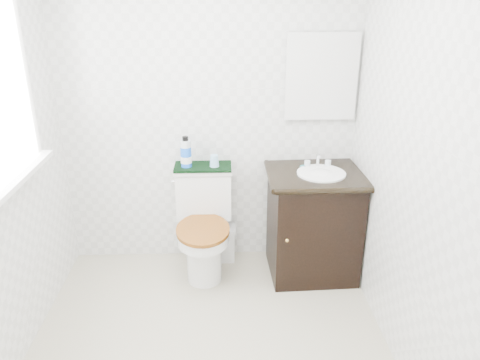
{
  "coord_description": "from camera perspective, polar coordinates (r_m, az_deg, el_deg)",
  "views": [
    {
      "loc": [
        0.1,
        -2.18,
        2.03
      ],
      "look_at": [
        0.21,
        0.75,
        0.83
      ],
      "focal_mm": 35.0,
      "sensor_mm": 36.0,
      "label": 1
    }
  ],
  "objects": [
    {
      "name": "floor",
      "position": [
        2.98,
        -3.82,
        -20.81
      ],
      "size": [
        2.4,
        2.4,
        0.0
      ],
      "primitive_type": "plane",
      "color": "#ADA68B",
      "rests_on": "ground"
    },
    {
      "name": "wall_back",
      "position": [
        3.48,
        -3.85,
        8.34
      ],
      "size": [
        2.4,
        0.0,
        2.4
      ],
      "primitive_type": "plane",
      "rotation": [
        1.57,
        0.0,
        0.0
      ],
      "color": "silver",
      "rests_on": "ground"
    },
    {
      "name": "wall_front",
      "position": [
        1.29,
        -6.59,
        -18.17
      ],
      "size": [
        2.4,
        0.0,
        2.4
      ],
      "primitive_type": "plane",
      "rotation": [
        -1.57,
        0.0,
        0.0
      ],
      "color": "silver",
      "rests_on": "ground"
    },
    {
      "name": "wall_right",
      "position": [
        2.54,
        21.11,
        1.52
      ],
      "size": [
        0.0,
        2.4,
        2.4
      ],
      "primitive_type": "plane",
      "rotation": [
        1.57,
        0.0,
        -1.57
      ],
      "color": "silver",
      "rests_on": "ground"
    },
    {
      "name": "mirror",
      "position": [
        3.48,
        9.9,
        12.26
      ],
      "size": [
        0.5,
        0.02,
        0.6
      ],
      "primitive_type": "cube",
      "color": "silver",
      "rests_on": "wall_back"
    },
    {
      "name": "toilet",
      "position": [
        3.57,
        -4.4,
        -5.93
      ],
      "size": [
        0.43,
        0.63,
        0.8
      ],
      "color": "white",
      "rests_on": "floor"
    },
    {
      "name": "vanity",
      "position": [
        3.54,
        8.92,
        -4.98
      ],
      "size": [
        0.68,
        0.59,
        0.92
      ],
      "color": "black",
      "rests_on": "floor"
    },
    {
      "name": "trash_bin",
      "position": [
        3.78,
        -2.08,
        -7.67
      ],
      "size": [
        0.2,
        0.16,
        0.29
      ],
      "color": "silver",
      "rests_on": "floor"
    },
    {
      "name": "towel",
      "position": [
        3.49,
        -4.55,
        1.64
      ],
      "size": [
        0.42,
        0.22,
        0.02
      ],
      "primitive_type": "cube",
      "color": "black",
      "rests_on": "toilet"
    },
    {
      "name": "mouthwash_bottle",
      "position": [
        3.45,
        -6.61,
        3.3
      ],
      "size": [
        0.08,
        0.08,
        0.23
      ],
      "color": "blue",
      "rests_on": "towel"
    },
    {
      "name": "cup",
      "position": [
        3.46,
        -3.15,
        2.37
      ],
      "size": [
        0.07,
        0.07,
        0.09
      ],
      "primitive_type": "cone",
      "color": "#91CAEE",
      "rests_on": "towel"
    },
    {
      "name": "soap_bar",
      "position": [
        3.47,
        7.83,
        1.71
      ],
      "size": [
        0.07,
        0.04,
        0.02
      ],
      "primitive_type": "ellipsoid",
      "color": "#16656B",
      "rests_on": "vanity"
    }
  ]
}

